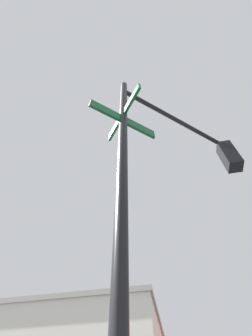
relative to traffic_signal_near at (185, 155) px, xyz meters
name	(u,v)px	position (x,y,z in m)	size (l,w,h in m)	color
traffic_signal_near	(185,155)	(0.00, 0.00, 0.00)	(2.60, 2.21, 6.14)	black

